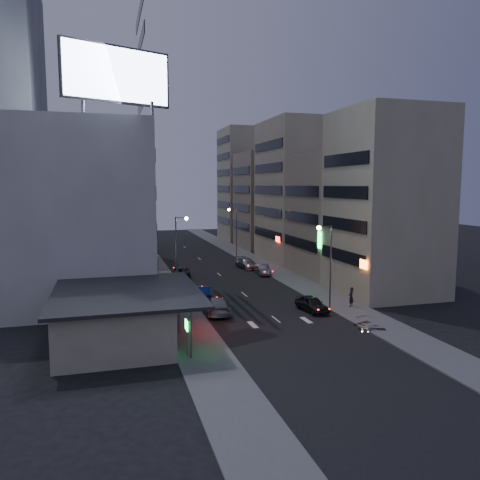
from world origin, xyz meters
name	(u,v)px	position (x,y,z in m)	size (l,w,h in m)	color
ground	(293,333)	(0.00, 0.00, 0.00)	(180.00, 180.00, 0.00)	black
sidewalk_left	(156,272)	(-8.00, 30.00, 0.06)	(4.00, 120.00, 0.12)	#4C4C4F
sidewalk_right	(266,266)	(8.00, 30.00, 0.06)	(4.00, 120.00, 0.12)	#4C4C4F
food_court	(115,315)	(-13.90, 2.00, 1.98)	(11.00, 13.00, 3.88)	tan
white_building	(81,212)	(-17.00, 20.00, 9.00)	(14.00, 24.00, 18.00)	silver
shophouse_near	(385,203)	(15.00, 10.50, 10.00)	(10.00, 11.00, 20.00)	tan
shophouse_mid	(339,215)	(15.50, 22.00, 8.00)	(11.00, 12.00, 16.00)	gray
shophouse_far	(298,191)	(15.00, 35.00, 11.00)	(10.00, 14.00, 22.00)	tan
far_left_a	(99,197)	(-15.50, 45.00, 10.00)	(11.00, 10.00, 20.00)	silver
far_left_b	(97,209)	(-16.00, 58.00, 7.50)	(12.00, 10.00, 15.00)	gray
far_right_a	(269,201)	(15.50, 50.00, 9.00)	(11.00, 12.00, 18.00)	gray
far_right_b	(250,185)	(16.00, 64.00, 12.00)	(12.00, 12.00, 24.00)	tan
billboard	(117,75)	(-12.99, 9.97, 21.66)	(9.52, 3.75, 6.20)	#595B60
street_lamp_right_near	(327,254)	(5.90, 6.00, 5.36)	(1.60, 0.44, 8.02)	#595B60
street_lamp_left	(179,240)	(-5.90, 22.00, 5.36)	(1.60, 0.44, 8.02)	#595B60
street_lamp_right_far	(234,225)	(5.90, 40.00, 5.36)	(1.60, 0.44, 8.02)	#595B60
parked_car_right_near	(312,304)	(4.21, 5.58, 0.73)	(1.72, 4.27, 1.45)	black
parked_car_right_mid	(263,269)	(5.60, 24.30, 0.69)	(1.46, 4.19, 1.38)	gray
parked_car_left	(181,272)	(-5.29, 25.40, 0.72)	(2.39, 5.18, 1.44)	black
parked_car_right_far	(247,263)	(4.92, 29.50, 0.73)	(2.04, 5.02, 1.46)	#9C9FA3
road_car_blue	(202,293)	(-5.00, 12.81, 0.74)	(1.57, 4.50, 1.48)	navy
road_car_silver	(218,305)	(-4.59, 7.34, 0.76)	(2.13, 5.25, 1.52)	gray
person	(351,297)	(8.45, 5.75, 1.07)	(0.70, 0.46, 1.91)	black
scooter_black_a	(385,321)	(7.62, -1.36, 0.75)	(2.05, 0.68, 1.25)	black
scooter_silver_a	(375,322)	(6.85, -1.17, 0.64)	(1.71, 0.57, 1.04)	#A7A8AF
scooter_blue	(376,319)	(7.54, -0.22, 0.61)	(1.61, 0.54, 0.98)	navy
scooter_black_b	(366,314)	(7.29, 1.00, 0.72)	(1.96, 0.65, 1.20)	black
scooter_silver_b	(364,309)	(8.14, 2.78, 0.62)	(1.65, 0.55, 1.01)	#ADAFB5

